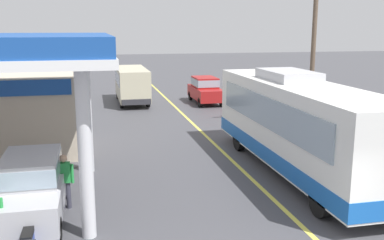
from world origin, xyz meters
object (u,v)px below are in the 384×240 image
object	(u,v)px
coach_bus_main	(298,127)
pedestrian_by_shop	(64,179)
car_at_pump	(32,184)
minibus_opposing_lane	(132,82)
car_trailing_behind_bus	(205,89)

from	to	relation	value
coach_bus_main	pedestrian_by_shop	size ratio (longest dim) A/B	6.65
car_at_pump	pedestrian_by_shop	distance (m)	1.00
coach_bus_main	car_at_pump	world-z (taller)	coach_bus_main
coach_bus_main	minibus_opposing_lane	size ratio (longest dim) A/B	1.80
minibus_opposing_lane	pedestrian_by_shop	distance (m)	18.76
coach_bus_main	car_trailing_behind_bus	world-z (taller)	coach_bus_main
car_at_pump	car_trailing_behind_bus	bearing A→B (deg)	61.61
pedestrian_by_shop	car_trailing_behind_bus	distance (m)	19.25
car_at_pump	minibus_opposing_lane	size ratio (longest dim) A/B	0.69
car_at_pump	pedestrian_by_shop	bearing A→B (deg)	31.44
pedestrian_by_shop	car_trailing_behind_bus	xyz separation A→B (m)	(8.71, 17.17, 0.08)
car_at_pump	car_trailing_behind_bus	size ratio (longest dim) A/B	1.00
pedestrian_by_shop	car_at_pump	bearing A→B (deg)	-148.56
coach_bus_main	car_trailing_behind_bus	bearing A→B (deg)	88.21
coach_bus_main	pedestrian_by_shop	xyz separation A→B (m)	(-8.22, -1.67, -0.79)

